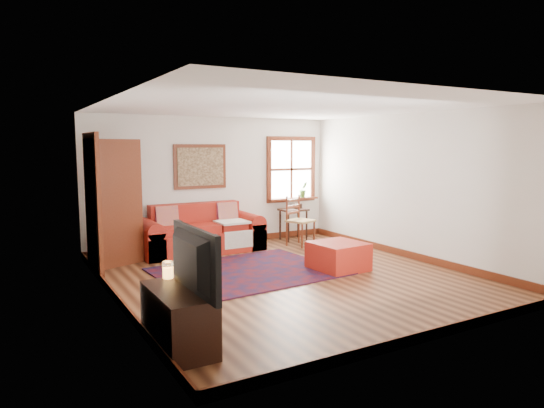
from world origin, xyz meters
TOP-DOWN VIEW (x-y plane):
  - ground at (0.00, 0.00)m, footprint 5.50×5.50m
  - room_envelope at (0.00, 0.02)m, footprint 5.04×5.54m
  - window at (1.78, 2.70)m, footprint 1.18×0.20m
  - doorway at (-2.21, 1.78)m, footprint 0.89×1.08m
  - framed_artwork at (-0.30, 2.71)m, footprint 1.05×0.07m
  - persian_rug at (-0.39, 0.55)m, footprint 2.79×2.30m
  - red_leather_sofa at (-0.47, 2.31)m, footprint 2.24×0.92m
  - red_ottoman at (0.91, -0.03)m, footprint 0.81×0.81m
  - side_table at (1.61, 2.40)m, footprint 0.54×0.41m
  - ladder_back_chair at (1.40, 1.89)m, footprint 0.58×0.56m
  - media_cabinet at (-2.25, -1.64)m, footprint 0.46×1.03m
  - television at (-2.23, -1.78)m, footprint 0.14×1.08m
  - candle_hurricane at (-2.20, -1.19)m, footprint 0.12×0.12m

SIDE VIEW (x-z plane):
  - ground at x=0.00m, z-range 0.00..0.00m
  - persian_rug at x=-0.39m, z-range 0.00..0.02m
  - red_ottoman at x=0.91m, z-range 0.00..0.43m
  - media_cabinet at x=-2.25m, z-range 0.00..0.57m
  - red_leather_sofa at x=-0.47m, z-range -0.15..0.73m
  - ladder_back_chair at x=1.40m, z-range 0.04..1.02m
  - side_table at x=1.61m, z-range 0.21..0.86m
  - candle_hurricane at x=-2.20m, z-range 0.56..0.74m
  - television at x=-2.23m, z-range 0.57..1.19m
  - doorway at x=-2.21m, z-range 0.00..2.14m
  - window at x=1.78m, z-range 0.62..2.00m
  - framed_artwork at x=-0.30m, z-range 1.13..1.98m
  - room_envelope at x=0.00m, z-range 0.39..2.91m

